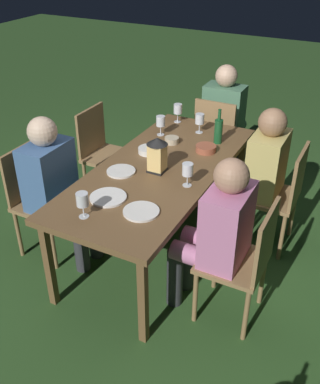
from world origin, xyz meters
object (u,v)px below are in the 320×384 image
Objects in this scene: chair_side_right_b at (244,259)px; person_in_blue at (57,184)px; chair_side_left_b at (39,196)px; bowl_olives at (206,148)px; chair_head_near at (217,136)px; wine_glass_d at (200,120)px; wine_glass_a at (161,122)px; person_in_pink at (216,231)px; bowl_bread at (148,150)px; chair_side_left_a at (103,150)px; plate_c at (108,197)px; person_in_mustard at (258,170)px; wine_glass_c at (82,201)px; lantern_centerpiece at (157,153)px; dining_table at (160,173)px; plate_a at (141,211)px; chair_side_right_a at (280,193)px; plate_b at (121,171)px; person_in_green at (225,115)px; wine_glass_e at (188,171)px; green_bottle_on_table at (218,130)px; wine_glass_b at (178,110)px; bowl_salad at (172,140)px.

person_in_blue reaches higher than chair_side_right_b.
bowl_olives is (-0.85, 1.02, 0.26)m from chair_side_left_b.
wine_glass_d reaches higher than chair_head_near.
wine_glass_a is at bearing -131.85° from chair_side_right_b.
person_in_pink is 1.03m from bowl_bread.
chair_side_left_a reaches higher than plate_c.
person_in_mustard reaches higher than wine_glass_c.
chair_head_near is 1.80m from person_in_pink.
chair_head_near is 1.35m from lantern_centerpiece.
lantern_centerpiece is at bearing 0.41° from chair_head_near.
plate_a reaches higher than dining_table.
chair_side_left_a is at bearing -118.49° from dining_table.
chair_side_left_a reaches higher than dining_table.
bowl_olives is (-0.85, -0.62, 0.26)m from chair_side_right_b.
chair_side_left_b is 5.15× the size of wine_glass_a.
plate_c is 1.52× the size of bowl_olives.
chair_side_right_b is 1.00× the size of chair_side_right_a.
person_in_mustard is 6.80× the size of wine_glass_c.
lantern_centerpiece is 0.30m from plate_b.
chair_side_right_a is at bearing 118.49° from dining_table.
bowl_bread is at bearing -8.65° from person_in_green.
bowl_olives reaches higher than plate_a.
bowl_bread is (-0.76, -0.36, 0.02)m from plate_a.
chair_side_left_b reaches higher than dining_table.
person_in_mustard is at bearing 38.22° from chair_head_near.
lantern_centerpiece reaches higher than dining_table.
dining_table is 11.69× the size of wine_glass_e.
chair_side_right_a is 1.24m from plate_b.
plate_b is at bearing -13.81° from wine_glass_d.
person_in_pink reaches higher than chair_side_right_b.
wine_glass_b is at bearing -117.61° from green_bottle_on_table.
green_bottle_on_table reaches higher than bowl_salad.
wine_glass_c is at bearing -15.10° from bowl_olives.
bowl_bread is (0.43, -0.42, -0.09)m from green_bottle_on_table.
person_in_pink is 0.85m from wine_glass_c.
person_in_pink reaches higher than wine_glass_e.
plate_b is 0.37m from bowl_bread.
person_in_green is 5.46× the size of plate_b.
bowl_salad is at bearing 56.30° from wine_glass_a.
person_in_pink is 6.80× the size of wine_glass_a.
plate_c is at bearing -16.18° from green_bottle_on_table.
lantern_centerpiece is at bearing -18.25° from green_bottle_on_table.
plate_b is (0.64, -1.04, 0.24)m from chair_side_right_a.
chair_side_left_a is 3.77× the size of plate_a.
green_bottle_on_table is (-0.60, 0.23, 0.16)m from dining_table.
person_in_green is at bearing -140.32° from chair_side_right_a.
wine_glass_b is at bearing -151.44° from wine_glass_e.
wine_glass_c is (0.35, 0.50, 0.20)m from person_in_blue.
person_in_mustard is at bearing 65.19° from wine_glass_b.
bowl_bread is at bearing -175.84° from wine_glass_c.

